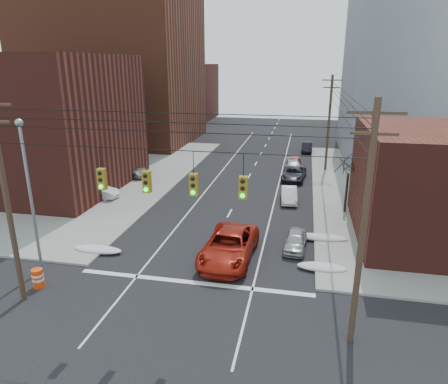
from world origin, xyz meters
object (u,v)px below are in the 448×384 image
at_px(parked_car_c, 294,174).
at_px(lot_car_b, 130,170).
at_px(red_pickup, 229,246).
at_px(parked_car_b, 289,195).
at_px(parked_car_d, 293,167).
at_px(lot_car_d, 64,175).
at_px(parked_car_f, 307,147).
at_px(construction_barrel, 38,278).
at_px(parked_car_e, 294,162).
at_px(lot_car_c, 66,181).
at_px(lot_car_a, 98,191).
at_px(parked_car_a, 295,241).

xyz_separation_m(parked_car_c, lot_car_b, (-17.87, -2.62, 0.12)).
bearing_deg(red_pickup, parked_car_b, 77.16).
relative_size(parked_car_d, lot_car_d, 1.08).
distance_m(red_pickup, lot_car_d, 24.27).
bearing_deg(parked_car_f, lot_car_b, -137.55).
bearing_deg(parked_car_d, construction_barrel, -121.61).
bearing_deg(parked_car_b, red_pickup, -109.11).
relative_size(parked_car_b, parked_car_e, 0.99).
bearing_deg(lot_car_c, construction_barrel, -140.77).
xyz_separation_m(red_pickup, lot_car_a, (-14.32, 9.43, -0.12)).
bearing_deg(parked_car_f, parked_car_c, -95.28).
height_order(lot_car_a, lot_car_b, lot_car_b).
bearing_deg(parked_car_c, parked_car_d, 98.63).
xyz_separation_m(lot_car_d, construction_barrel, (10.30, -18.83, -0.37)).
bearing_deg(parked_car_e, parked_car_f, 82.43).
xyz_separation_m(lot_car_a, lot_car_c, (-4.45, 1.94, 0.12)).
relative_size(red_pickup, lot_car_b, 1.38).
height_order(red_pickup, parked_car_a, red_pickup).
height_order(parked_car_c, parked_car_f, parked_car_c).
relative_size(lot_car_c, construction_barrel, 4.83).
xyz_separation_m(parked_car_f, lot_car_d, (-25.09, -21.31, 0.26)).
height_order(lot_car_b, lot_car_d, lot_car_d).
xyz_separation_m(parked_car_a, parked_car_b, (-0.89, 9.94, 0.04)).
xyz_separation_m(parked_car_e, lot_car_a, (-17.62, -15.72, 0.13)).
bearing_deg(parked_car_b, construction_barrel, -130.82).
height_order(parked_car_b, parked_car_f, parked_car_f).
xyz_separation_m(parked_car_a, parked_car_f, (0.61, 32.27, 0.07)).
xyz_separation_m(parked_car_f, lot_car_c, (-23.56, -23.24, 0.25)).
xyz_separation_m(lot_car_b, lot_car_c, (-4.37, -5.52, 0.11)).
xyz_separation_m(red_pickup, lot_car_b, (-14.39, 16.90, -0.11)).
bearing_deg(parked_car_b, parked_car_c, 84.56).
distance_m(parked_car_d, lot_car_d, 25.24).
xyz_separation_m(lot_car_a, lot_car_b, (-0.08, 7.47, 0.01)).
distance_m(parked_car_a, parked_car_e, 22.82).
relative_size(parked_car_e, lot_car_d, 0.86).
relative_size(parked_car_b, construction_barrel, 3.56).
relative_size(parked_car_a, parked_car_e, 0.90).
bearing_deg(lot_car_b, parked_car_f, -33.20).
bearing_deg(lot_car_b, lot_car_c, 155.71).
bearing_deg(lot_car_d, red_pickup, -114.62).
relative_size(parked_car_a, lot_car_b, 0.74).
xyz_separation_m(parked_car_d, parked_car_f, (1.50, 12.33, -0.05)).
distance_m(lot_car_a, construction_barrel, 15.57).
distance_m(parked_car_f, lot_car_a, 31.62).
bearing_deg(parked_car_c, red_pickup, -95.01).
distance_m(parked_car_f, lot_car_c, 33.10).
height_order(parked_car_e, lot_car_c, lot_car_c).
bearing_deg(lot_car_c, parked_car_f, -33.58).
distance_m(red_pickup, lot_car_c, 21.94).
bearing_deg(lot_car_a, parked_car_f, -30.92).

